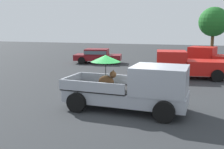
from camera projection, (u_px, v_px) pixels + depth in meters
name	position (u px, v px, depth m)	size (l,w,h in m)	color
ground_plane	(125.00, 109.00, 11.08)	(80.00, 80.00, 0.00)	#2D3033
pickup_truck_main	(136.00, 88.00, 10.75)	(5.16, 2.52, 2.25)	black
pickup_truck_red	(215.00, 59.00, 20.62)	(5.11, 3.19, 1.80)	black
pickup_truck_far	(186.00, 65.00, 17.60)	(4.97, 2.59, 1.80)	black
parked_sedan_near	(97.00, 55.00, 24.68)	(4.53, 2.49, 1.33)	black
tree_by_lot	(214.00, 22.00, 27.03)	(2.98, 2.98, 5.33)	brown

